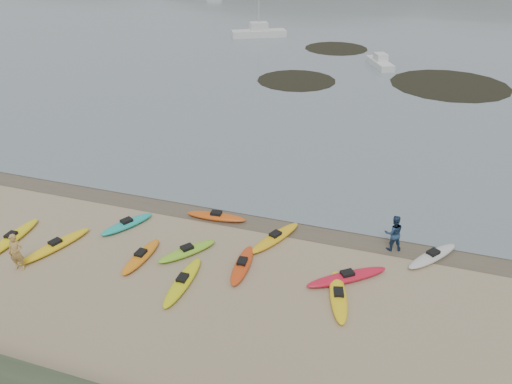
% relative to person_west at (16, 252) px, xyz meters
% --- Properties ---
extents(ground, '(600.00, 600.00, 0.00)m').
position_rel_person_west_xyz_m(ground, '(8.73, 7.72, -0.91)').
color(ground, tan).
rests_on(ground, ground).
extents(wet_sand, '(60.00, 60.00, 0.00)m').
position_rel_person_west_xyz_m(wet_sand, '(8.73, 7.42, -0.90)').
color(wet_sand, brown).
rests_on(wet_sand, ground).
extents(kayaks, '(21.39, 8.73, 0.34)m').
position_rel_person_west_xyz_m(kayaks, '(7.72, 3.63, -0.74)').
color(kayaks, red).
rests_on(kayaks, ground).
extents(person_west, '(0.75, 0.60, 1.82)m').
position_rel_person_west_xyz_m(person_west, '(0.00, 0.00, 0.00)').
color(person_west, tan).
rests_on(person_west, ground).
extents(person_east, '(1.07, 0.95, 1.84)m').
position_rel_person_west_xyz_m(person_east, '(15.87, 6.92, 0.01)').
color(person_east, navy).
rests_on(person_east, ground).
extents(kelp_mats, '(24.02, 23.28, 0.04)m').
position_rel_person_west_xyz_m(kelp_mats, '(11.99, 39.14, -0.88)').
color(kelp_mats, black).
rests_on(kelp_mats, water).
extents(moored_boats, '(88.40, 89.69, 1.26)m').
position_rel_person_west_xyz_m(moored_boats, '(9.59, 85.11, -0.34)').
color(moored_boats, silver).
rests_on(moored_boats, ground).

